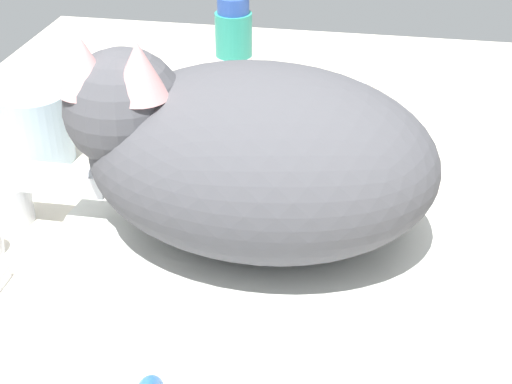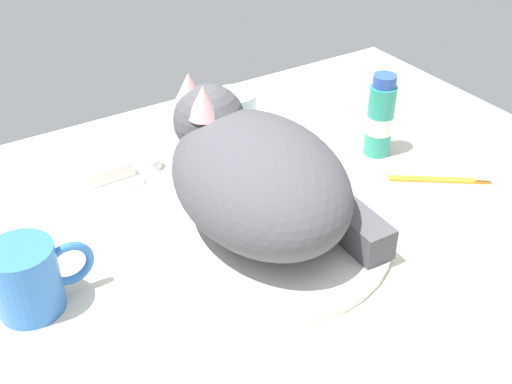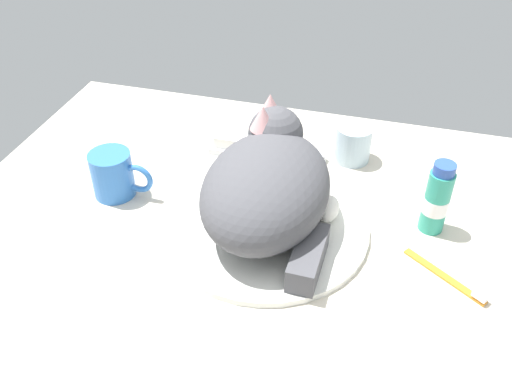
% 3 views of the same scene
% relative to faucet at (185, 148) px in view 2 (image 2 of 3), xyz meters
% --- Properties ---
extents(ground_plane, '(1.10, 0.83, 0.03)m').
position_rel_faucet_xyz_m(ground_plane, '(0.00, -0.21, -0.04)').
color(ground_plane, beige).
extents(sink_basin, '(0.34, 0.34, 0.01)m').
position_rel_faucet_xyz_m(sink_basin, '(0.00, -0.21, -0.02)').
color(sink_basin, silver).
rests_on(sink_basin, ground_plane).
extents(faucet, '(0.13, 0.11, 0.06)m').
position_rel_faucet_xyz_m(faucet, '(0.00, 0.00, 0.00)').
color(faucet, silver).
rests_on(faucet, ground_plane).
extents(cat, '(0.22, 0.30, 0.17)m').
position_rel_faucet_xyz_m(cat, '(0.00, -0.20, 0.06)').
color(cat, '#4C4C51').
rests_on(cat, sink_basin).
extents(coffee_mug, '(0.11, 0.07, 0.08)m').
position_rel_faucet_xyz_m(coffee_mug, '(-0.28, -0.18, 0.02)').
color(coffee_mug, '#3372C6').
rests_on(coffee_mug, ground_plane).
extents(rinse_cup, '(0.07, 0.07, 0.07)m').
position_rel_faucet_xyz_m(rinse_cup, '(0.11, 0.04, 0.01)').
color(rinse_cup, silver).
rests_on(rinse_cup, ground_plane).
extents(soap_dish, '(0.09, 0.06, 0.01)m').
position_rel_faucet_xyz_m(soap_dish, '(-0.12, 0.01, -0.02)').
color(soap_dish, white).
rests_on(soap_dish, ground_plane).
extents(soap_bar, '(0.07, 0.05, 0.02)m').
position_rel_faucet_xyz_m(soap_bar, '(-0.12, 0.01, -0.00)').
color(soap_bar, white).
rests_on(soap_bar, soap_dish).
extents(toothpaste_bottle, '(0.04, 0.04, 0.13)m').
position_rel_faucet_xyz_m(toothpaste_bottle, '(0.27, -0.13, 0.04)').
color(toothpaste_bottle, teal).
rests_on(toothpaste_bottle, ground_plane).
extents(toothbrush, '(0.13, 0.09, 0.02)m').
position_rel_faucet_xyz_m(toothbrush, '(0.30, -0.25, -0.02)').
color(toothbrush, orange).
rests_on(toothbrush, ground_plane).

